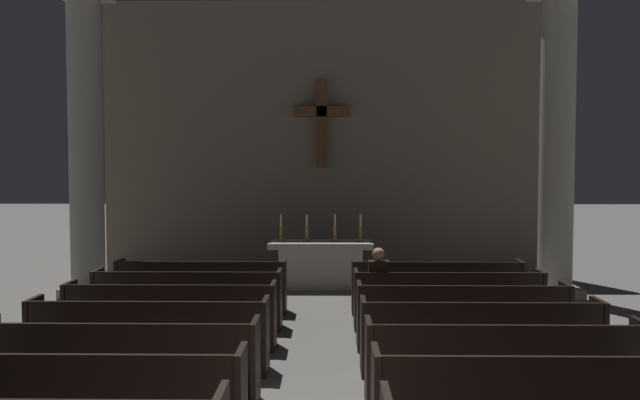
{
  "coord_description": "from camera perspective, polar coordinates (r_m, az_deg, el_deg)",
  "views": [
    {
      "loc": [
        0.2,
        -4.7,
        2.61
      ],
      "look_at": [
        0.0,
        7.97,
        1.95
      ],
      "focal_mm": 36.25,
      "sensor_mm": 36.0,
      "label": 1
    }
  ],
  "objects": [
    {
      "name": "pew_left_row_2",
      "position": [
        6.57,
        -20.35,
        -16.15
      ],
      "size": [
        3.01,
        0.5,
        0.95
      ],
      "color": "black",
      "rests_on": "ground"
    },
    {
      "name": "pew_left_row_3",
      "position": [
        7.57,
        -17.21,
        -13.51
      ],
      "size": [
        3.01,
        0.5,
        0.95
      ],
      "color": "black",
      "rests_on": "ground"
    },
    {
      "name": "pew_left_row_4",
      "position": [
        8.6,
        -14.85,
        -11.48
      ],
      "size": [
        3.01,
        0.5,
        0.95
      ],
      "color": "black",
      "rests_on": "ground"
    },
    {
      "name": "pew_left_row_5",
      "position": [
        9.64,
        -13.03,
        -9.87
      ],
      "size": [
        3.01,
        0.5,
        0.95
      ],
      "color": "black",
      "rests_on": "ground"
    },
    {
      "name": "pew_left_row_6",
      "position": [
        10.71,
        -11.58,
        -8.56
      ],
      "size": [
        3.01,
        0.5,
        0.95
      ],
      "color": "black",
      "rests_on": "ground"
    },
    {
      "name": "pew_left_row_7",
      "position": [
        11.78,
        -10.4,
        -7.5
      ],
      "size": [
        3.01,
        0.5,
        0.95
      ],
      "color": "black",
      "rests_on": "ground"
    },
    {
      "name": "pew_right_row_3",
      "position": [
        7.46,
        16.01,
        -13.74
      ],
      "size": [
        3.01,
        0.5,
        0.95
      ],
      "color": "black",
      "rests_on": "ground"
    },
    {
      "name": "pew_right_row_4",
      "position": [
        8.5,
        14.01,
        -11.63
      ],
      "size": [
        3.01,
        0.5,
        0.95
      ],
      "color": "black",
      "rests_on": "ground"
    },
    {
      "name": "pew_right_row_5",
      "position": [
        9.56,
        12.47,
        -9.97
      ],
      "size": [
        3.01,
        0.5,
        0.95
      ],
      "color": "black",
      "rests_on": "ground"
    },
    {
      "name": "pew_right_row_6",
      "position": [
        10.63,
        11.25,
        -8.64
      ],
      "size": [
        3.01,
        0.5,
        0.95
      ],
      "color": "black",
      "rests_on": "ground"
    },
    {
      "name": "pew_right_row_7",
      "position": [
        11.71,
        10.26,
        -7.56
      ],
      "size": [
        3.01,
        0.5,
        0.95
      ],
      "color": "black",
      "rests_on": "ground"
    },
    {
      "name": "column_left_second",
      "position": [
        13.78,
        -19.95,
        4.32
      ],
      "size": [
        1.01,
        1.01,
        6.12
      ],
      "color": "#ADA89E",
      "rests_on": "ground"
    },
    {
      "name": "column_right_second",
      "position": [
        13.65,
        20.19,
        4.33
      ],
      "size": [
        1.01,
        1.01,
        6.12
      ],
      "color": "#ADA89E",
      "rests_on": "ground"
    },
    {
      "name": "altar",
      "position": [
        13.87,
        0.07,
        -5.62
      ],
      "size": [
        2.2,
        0.9,
        1.01
      ],
      "color": "#BCB7AD",
      "rests_on": "ground"
    },
    {
      "name": "candlestick_outer_left",
      "position": [
        13.83,
        -3.46,
        -2.92
      ],
      "size": [
        0.16,
        0.16,
        0.58
      ],
      "color": "#B79338",
      "rests_on": "altar"
    },
    {
      "name": "candlestick_inner_left",
      "position": [
        13.8,
        -1.18,
        -2.92
      ],
      "size": [
        0.16,
        0.16,
        0.58
      ],
      "color": "#B79338",
      "rests_on": "altar"
    },
    {
      "name": "candlestick_inner_right",
      "position": [
        13.79,
        1.32,
        -2.93
      ],
      "size": [
        0.16,
        0.16,
        0.58
      ],
      "color": "#B79338",
      "rests_on": "altar"
    },
    {
      "name": "candlestick_outer_right",
      "position": [
        13.8,
        3.6,
        -2.93
      ],
      "size": [
        0.16,
        0.16,
        0.58
      ],
      "color": "#B79338",
      "rests_on": "altar"
    },
    {
      "name": "apse_with_cross",
      "position": [
        15.62,
        0.17,
        5.44
      ],
      "size": [
        10.46,
        0.5,
        6.55
      ],
      "color": "gray",
      "rests_on": "ground"
    },
    {
      "name": "lone_worshipper",
      "position": [
        10.48,
        5.13,
        -7.56
      ],
      "size": [
        0.32,
        0.43,
        1.32
      ],
      "color": "#26262B",
      "rests_on": "ground"
    }
  ]
}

